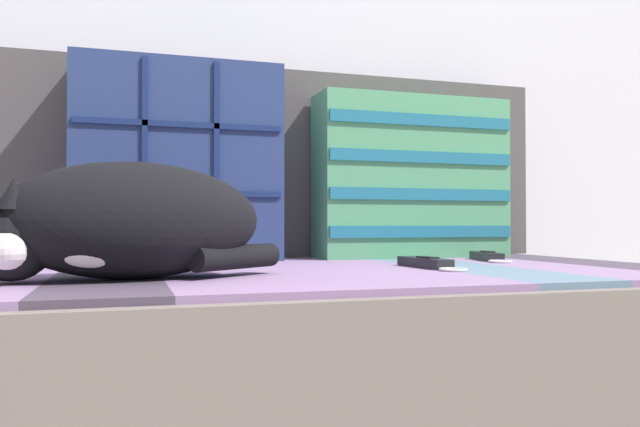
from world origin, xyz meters
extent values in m
cube|color=#6B605B|center=(0.00, 0.09, 0.30)|extent=(1.68, 0.90, 0.20)
cube|color=gray|center=(-0.40, 0.07, 0.40)|extent=(0.16, 0.81, 0.01)
cube|color=#423847|center=(-0.24, 0.07, 0.40)|extent=(0.16, 0.81, 0.01)
cube|color=gray|center=(-0.08, 0.07, 0.40)|extent=(0.16, 0.81, 0.01)
cube|color=gray|center=(0.08, 0.07, 0.40)|extent=(0.16, 0.81, 0.01)
cube|color=gray|center=(0.24, 0.07, 0.40)|extent=(0.16, 0.81, 0.01)
cube|color=slate|center=(0.40, 0.07, 0.40)|extent=(0.16, 0.81, 0.01)
cube|color=gray|center=(0.56, 0.07, 0.40)|extent=(0.16, 0.81, 0.01)
cube|color=#423847|center=(0.72, 0.07, 0.40)|extent=(0.16, 0.81, 0.01)
cube|color=#474242|center=(0.00, 0.48, 0.64)|extent=(1.68, 0.14, 0.46)
cube|color=navy|center=(-0.10, 0.34, 0.63)|extent=(0.44, 0.13, 0.43)
cube|color=navy|center=(-0.10, 0.27, 0.55)|extent=(0.43, 0.01, 0.01)
cube|color=navy|center=(-0.18, 0.27, 0.63)|extent=(0.01, 0.01, 0.42)
cube|color=navy|center=(-0.10, 0.27, 0.70)|extent=(0.43, 0.01, 0.01)
cube|color=navy|center=(-0.03, 0.27, 0.63)|extent=(0.01, 0.01, 0.42)
cube|color=#4C9366|center=(0.46, 0.34, 0.60)|extent=(0.48, 0.13, 0.39)
cube|color=#1E667F|center=(0.46, 0.27, 0.47)|extent=(0.47, 0.01, 0.03)
cube|color=#1E667F|center=(0.46, 0.27, 0.56)|extent=(0.47, 0.01, 0.03)
cube|color=#1E667F|center=(0.46, 0.27, 0.65)|extent=(0.47, 0.01, 0.03)
cube|color=#1E667F|center=(0.46, 0.27, 0.73)|extent=(0.47, 0.01, 0.03)
ellipsoid|color=black|center=(-0.20, -0.09, 0.50)|extent=(0.41, 0.25, 0.17)
sphere|color=black|center=(-0.36, -0.12, 0.47)|extent=(0.11, 0.11, 0.11)
sphere|color=white|center=(-0.36, -0.15, 0.46)|extent=(0.06, 0.06, 0.06)
ellipsoid|color=white|center=(-0.26, -0.15, 0.47)|extent=(0.11, 0.05, 0.08)
cylinder|color=black|center=(-0.05, -0.09, 0.44)|extent=(0.16, 0.14, 0.04)
cone|color=black|center=(-0.36, -0.15, 0.53)|extent=(0.04, 0.04, 0.04)
cone|color=black|center=(-0.37, -0.09, 0.53)|extent=(0.04, 0.04, 0.04)
cube|color=black|center=(0.32, 0.00, 0.42)|extent=(0.05, 0.15, 0.02)
cube|color=black|center=(0.32, -0.01, 0.43)|extent=(0.02, 0.05, 0.00)
cube|color=black|center=(0.32, 0.07, 0.42)|extent=(0.03, 0.01, 0.02)
torus|color=silver|center=(0.33, -0.09, 0.41)|extent=(0.05, 0.05, 0.01)
cube|color=black|center=(0.56, 0.17, 0.42)|extent=(0.07, 0.14, 0.02)
cube|color=black|center=(0.56, 0.16, 0.43)|extent=(0.03, 0.05, 0.00)
cube|color=black|center=(0.58, 0.23, 0.42)|extent=(0.03, 0.02, 0.02)
torus|color=silver|center=(0.54, 0.08, 0.41)|extent=(0.06, 0.06, 0.01)
camera|label=1|loc=(-0.22, -1.05, 0.49)|focal=35.00mm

